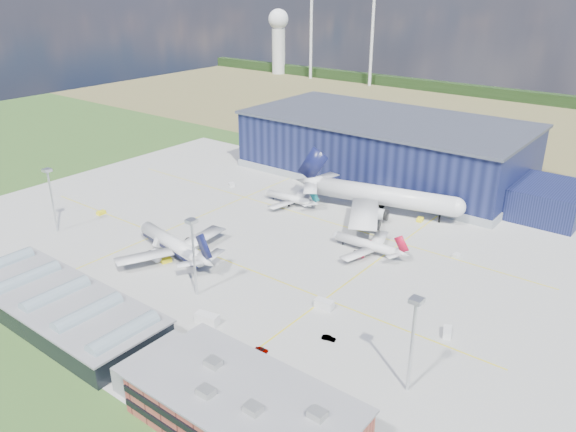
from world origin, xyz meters
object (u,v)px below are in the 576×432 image
object	(u,v)px
light_mast_west	(50,190)
gse_tug_b	(166,260)
airliner_navy	(172,236)
hangar	(390,151)
gse_van_a	(207,319)
airstair	(161,245)
gse_van_b	(447,332)
gse_van_c	(324,304)
airliner_regional	(290,194)
light_mast_center	(193,245)
gse_cart_a	(456,256)
gse_cart_b	(232,185)
car_a	(262,350)
light_mast_east	(413,330)
gse_tug_a	(101,213)
airliner_widebody	(385,186)
car_b	(329,338)
airliner_red	(367,240)
gse_tug_c	(420,220)
ops_building	(244,410)

from	to	relation	value
light_mast_west	gse_tug_b	world-z (taller)	light_mast_west
airliner_navy	hangar	bearing A→B (deg)	-88.44
light_mast_west	airliner_navy	distance (m)	48.86
gse_van_a	airstair	world-z (taller)	airstair
gse_van_b	gse_van_a	bearing A→B (deg)	-168.10
hangar	airliner_navy	bearing A→B (deg)	-98.29
hangar	gse_van_c	size ratio (longest dim) A/B	28.44
gse_van_a	gse_van_c	world-z (taller)	gse_van_a
gse_van_b	airliner_regional	bearing A→B (deg)	130.88
gse_tug_b	hangar	bearing A→B (deg)	102.07
hangar	light_mast_center	size ratio (longest dim) A/B	6.30
hangar	light_mast_west	world-z (taller)	hangar
gse_tug_b	gse_van_a	distance (m)	37.94
light_mast_west	gse_cart_a	size ratio (longest dim) A/B	8.32
airliner_navy	airstair	xyz separation A→B (m)	(-6.17, 0.43, -5.13)
gse_van_c	airliner_navy	bearing A→B (deg)	88.58
light_mast_center	gse_tug_b	bearing A→B (deg)	160.41
airliner_navy	gse_cart_b	distance (m)	66.37
airliner_navy	gse_van_a	bearing A→B (deg)	160.06
gse_cart_a	car_a	size ratio (longest dim) A/B	0.85
light_mast_east	gse_tug_a	xyz separation A→B (m)	(-135.81, 18.59, -14.76)
gse_tug_a	car_a	world-z (taller)	gse_tug_a
hangar	light_mast_east	size ratio (longest dim) A/B	6.30
light_mast_west	gse_van_b	bearing A→B (deg)	10.34
airliner_widebody	gse_tug_b	world-z (taller)	airliner_widebody
hangar	car_b	xyz separation A→B (m)	(48.62, -120.05, -11.04)
light_mast_center	car_a	xyz separation A→B (m)	(31.36, -8.81, -14.88)
gse_van_b	car_a	world-z (taller)	gse_van_b
car_a	light_mast_west	bearing A→B (deg)	67.81
gse_van_b	light_mast_east	bearing A→B (deg)	-107.49
airliner_red	airliner_regional	world-z (taller)	airliner_red
hangar	gse_tug_b	distance (m)	118.47
airliner_widebody	gse_tug_c	world-z (taller)	airliner_widebody
gse_tug_c	airstair	distance (m)	92.54
gse_van_a	gse_tug_c	bearing A→B (deg)	-21.23
gse_van_c	car_a	world-z (taller)	gse_van_c
gse_cart_a	gse_van_c	bearing A→B (deg)	-98.19
airliner_red	airliner_widebody	world-z (taller)	airliner_widebody
airliner_widebody	gse_van_a	distance (m)	93.35
airliner_red	gse_cart_a	size ratio (longest dim) A/B	10.02
gse_tug_c	gse_van_c	xyz separation A→B (m)	(5.36, -69.91, 0.55)
hangar	light_mast_center	world-z (taller)	hangar
airliner_regional	gse_cart_a	distance (m)	69.77
ops_building	car_a	distance (m)	25.56
gse_tug_a	airliner_regional	bearing A→B (deg)	43.32
airliner_widebody	gse_tug_a	world-z (taller)	airliner_widebody
hangar	airliner_red	world-z (taller)	hangar
hangar	ops_building	xyz separation A→B (m)	(52.20, -154.81, -6.82)
airliner_regional	airliner_widebody	bearing A→B (deg)	-159.50
gse_tug_b	ops_building	bearing A→B (deg)	-10.31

